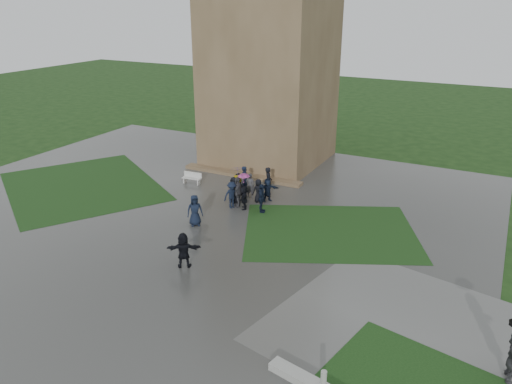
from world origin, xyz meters
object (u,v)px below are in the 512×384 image
at_px(tower, 270,39).
at_px(pedestrian_near, 184,250).
at_px(pedestrian_mid, 195,210).
at_px(bench, 192,178).

xyz_separation_m(tower, pedestrian_near, (3.72, -16.69, -8.12)).
bearing_deg(tower, pedestrian_near, -77.42).
distance_m(pedestrian_mid, pedestrian_near, 4.56).
height_order(bench, pedestrian_near, pedestrian_near).
height_order(tower, pedestrian_near, tower).
distance_m(bench, pedestrian_near, 11.25).
height_order(tower, bench, tower).
bearing_deg(pedestrian_near, bench, -88.34).
xyz_separation_m(tower, bench, (-2.28, -7.18, -8.59)).
bearing_deg(bench, tower, 66.57).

